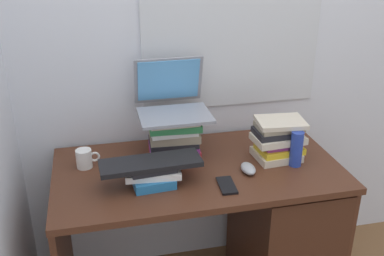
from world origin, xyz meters
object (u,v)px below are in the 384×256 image
desk (262,224)px  laptop (172,100)px  book_stack_side (278,139)px  mug (85,159)px  computer_mouse (248,168)px  water_bottle (296,149)px  cell_phone (227,185)px  book_stack_keyboard_riser (153,174)px  book_stack_tall (174,137)px  keyboard (151,163)px

desk → laptop: bearing=152.0°
desk → book_stack_side: size_ratio=5.20×
book_stack_side → mug: book_stack_side is taller
desk → computer_mouse: bearing=-149.7°
laptop → water_bottle: 0.61m
book_stack_side → cell_phone: book_stack_side is taller
book_stack_keyboard_riser → mug: 0.35m
book_stack_tall → keyboard: size_ratio=0.59×
desk → water_bottle: water_bottle is taller
laptop → keyboard: laptop is taller
book_stack_keyboard_riser → laptop: size_ratio=0.74×
desk → laptop: size_ratio=3.95×
book_stack_side → mug: size_ratio=2.32×
computer_mouse → laptop: bearing=135.3°
keyboard → computer_mouse: (0.43, 0.00, -0.08)m
desk → laptop: 0.76m
mug → cell_phone: size_ratio=0.78×
book_stack_tall → book_stack_side: size_ratio=1.01×
book_stack_keyboard_riser → water_bottle: (0.65, 0.01, 0.04)m
desk → computer_mouse: (-0.12, -0.07, 0.37)m
laptop → cell_phone: bearing=-67.3°
book_stack_side → book_stack_tall: bearing=165.4°
book_stack_tall → mug: (-0.41, -0.02, -0.06)m
book_stack_keyboard_riser → mug: (-0.28, 0.21, -0.00)m
book_stack_keyboard_riser → book_stack_side: book_stack_side is taller
book_stack_keyboard_riser → mug: book_stack_keyboard_riser is taller
desk → mug: (-0.82, 0.14, 0.39)m
desk → keyboard: size_ratio=3.06×
book_stack_keyboard_riser → cell_phone: 0.31m
book_stack_keyboard_riser → computer_mouse: (0.42, 0.00, -0.03)m
laptop → cell_phone: size_ratio=2.39×
keyboard → cell_phone: bearing=-19.2°
book_stack_side → keyboard: book_stack_side is taller
keyboard → mug: (-0.27, 0.21, -0.06)m
laptop → water_bottle: bearing=-27.6°
book_stack_keyboard_riser → computer_mouse: book_stack_keyboard_riser is taller
mug → water_bottle: 0.95m
laptop → computer_mouse: bearing=-44.7°
book_stack_side → cell_phone: size_ratio=1.81×
computer_mouse → water_bottle: (0.23, 0.01, 0.06)m
water_bottle → cell_phone: size_ratio=1.22×
book_stack_keyboard_riser → computer_mouse: 0.42m
water_bottle → cell_phone: (-0.36, -0.11, -0.08)m
cell_phone → desk: bearing=37.1°
computer_mouse → book_stack_keyboard_riser: bearing=-180.0°
desk → keyboard: 0.71m
book_stack_keyboard_riser → cell_phone: (0.30, -0.09, -0.04)m
keyboard → computer_mouse: bearing=-2.0°
book_stack_keyboard_riser → book_stack_tall: bearing=59.0°
water_bottle → computer_mouse: bearing=-176.7°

